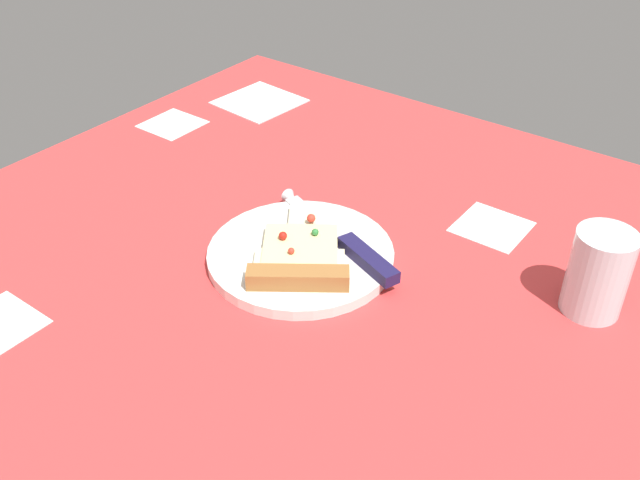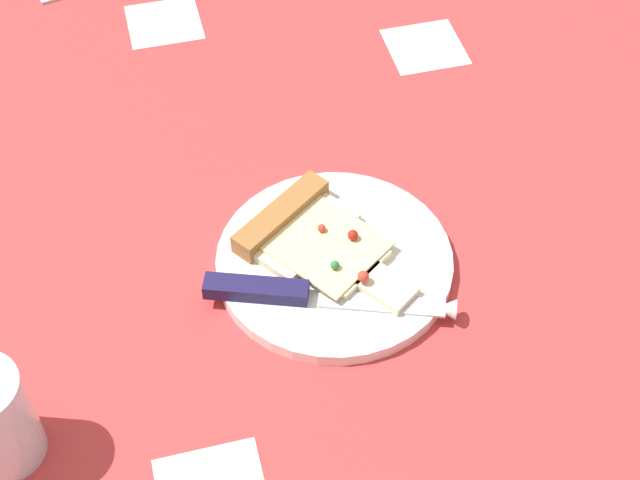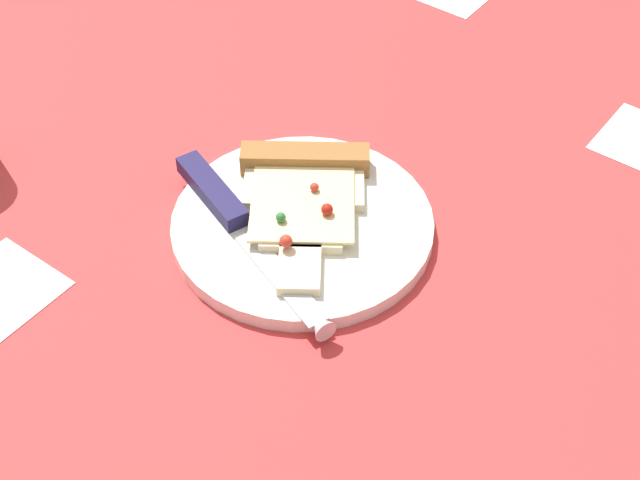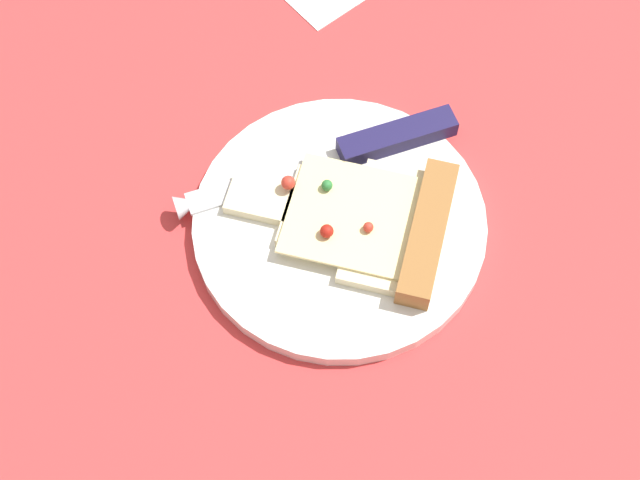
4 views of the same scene
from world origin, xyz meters
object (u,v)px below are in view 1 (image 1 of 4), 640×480
(pizza_slice, at_px, (300,257))
(knife, at_px, (346,242))
(napkin, at_px, (259,101))
(drinking_glass, at_px, (598,273))
(plate, at_px, (301,255))

(pizza_slice, height_order, knife, pizza_slice)
(pizza_slice, height_order, napkin, pizza_slice)
(pizza_slice, distance_m, drinking_glass, 0.34)
(napkin, bearing_deg, drinking_glass, 163.17)
(drinking_glass, height_order, napkin, drinking_glass)
(napkin, bearing_deg, knife, 143.78)
(plate, height_order, pizza_slice, pizza_slice)
(plate, xyz_separation_m, pizza_slice, (-0.02, 0.02, 0.02))
(drinking_glass, bearing_deg, napkin, -16.83)
(napkin, bearing_deg, pizza_slice, 136.39)
(drinking_glass, relative_size, napkin, 0.80)
(plate, bearing_deg, drinking_glass, -158.96)
(knife, relative_size, drinking_glass, 2.25)
(drinking_glass, xyz_separation_m, napkin, (0.68, -0.21, -0.05))
(pizza_slice, xyz_separation_m, drinking_glass, (-0.31, -0.15, 0.03))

